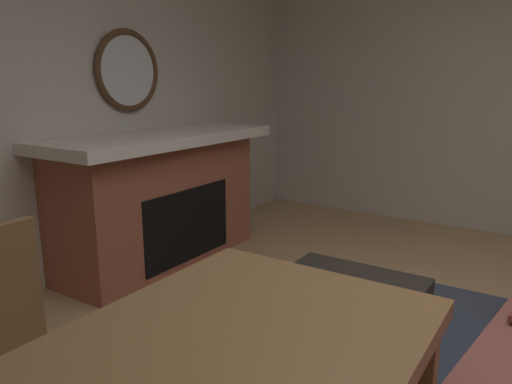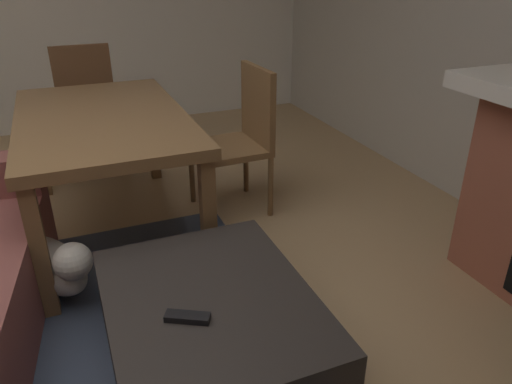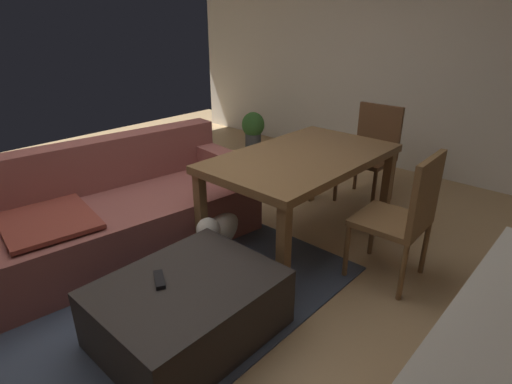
% 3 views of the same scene
% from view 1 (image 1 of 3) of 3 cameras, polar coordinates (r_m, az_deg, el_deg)
% --- Properties ---
extents(wall_back_fireplace_side, '(6.92, 0.12, 2.89)m').
position_cam_1_polar(wall_back_fireplace_side, '(3.51, -27.08, 11.89)').
color(wall_back_fireplace_side, beige).
rests_on(wall_back_fireplace_side, ground).
extents(fireplace, '(1.94, 0.76, 1.04)m').
position_cam_1_polar(fireplace, '(3.87, -11.25, -0.65)').
color(fireplace, '#9E5642').
rests_on(fireplace, ground).
extents(round_wall_mirror, '(0.63, 0.05, 0.63)m').
position_cam_1_polar(round_wall_mirror, '(3.98, -14.94, 13.70)').
color(round_wall_mirror, '#4C331E').
extents(ottoman_coffee_table, '(0.98, 0.76, 0.37)m').
position_cam_1_polar(ottoman_coffee_table, '(2.60, 9.04, -15.63)').
color(ottoman_coffee_table, '#2D2826').
rests_on(ottoman_coffee_table, ground).
extents(tv_remote, '(0.12, 0.16, 0.02)m').
position_cam_1_polar(tv_remote, '(2.56, 12.43, -11.32)').
color(tv_remote, black).
rests_on(tv_remote, ottoman_coffee_table).
extents(dining_chair_south, '(0.46, 0.46, 0.93)m').
position_cam_1_polar(dining_chair_south, '(1.95, -27.59, -16.16)').
color(dining_chair_south, brown).
rests_on(dining_chair_south, ground).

